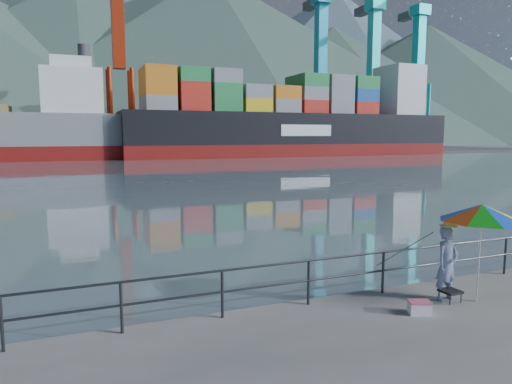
# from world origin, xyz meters

# --- Properties ---
(harbor_water) EXTENTS (500.00, 280.00, 0.00)m
(harbor_water) POSITION_xyz_m (0.00, 130.00, 0.00)
(harbor_water) COLOR slate
(harbor_water) RESTS_ON ground
(far_dock) EXTENTS (200.00, 40.00, 0.40)m
(far_dock) POSITION_xyz_m (10.00, 93.00, 0.00)
(far_dock) COLOR #514F4C
(far_dock) RESTS_ON ground
(guardrail) EXTENTS (22.00, 0.06, 1.03)m
(guardrail) POSITION_xyz_m (0.00, 1.70, 0.52)
(guardrail) COLOR #2D3033
(guardrail) RESTS_ON ground
(mountains) EXTENTS (600.00, 332.80, 80.00)m
(mountains) POSITION_xyz_m (38.82, 207.75, 35.55)
(mountains) COLOR #385147
(mountains) RESTS_ON ground
(port_cranes) EXTENTS (116.00, 28.00, 38.40)m
(port_cranes) POSITION_xyz_m (31.00, 84.00, 16.00)
(port_cranes) COLOR red
(port_cranes) RESTS_ON ground
(container_stacks) EXTENTS (58.00, 8.40, 7.80)m
(container_stacks) POSITION_xyz_m (31.67, 94.62, 2.83)
(container_stacks) COLOR #267F3F
(container_stacks) RESTS_ON ground
(fisherman) EXTENTS (0.68, 0.50, 1.69)m
(fisherman) POSITION_xyz_m (4.07, 0.81, 0.85)
(fisherman) COLOR navy
(fisherman) RESTS_ON ground
(beach_umbrella) EXTENTS (2.34, 2.34, 2.23)m
(beach_umbrella) POSITION_xyz_m (4.64, 0.45, 2.04)
(beach_umbrella) COLOR white
(beach_umbrella) RESTS_ON ground
(folding_stool) EXTENTS (0.42, 0.42, 0.27)m
(folding_stool) POSITION_xyz_m (4.07, 0.66, 0.14)
(folding_stool) COLOR black
(folding_stool) RESTS_ON ground
(cooler_bag) EXTENTS (0.51, 0.44, 0.25)m
(cooler_bag) POSITION_xyz_m (2.92, 0.35, 0.13)
(cooler_bag) COLOR white
(cooler_bag) RESTS_ON ground
(fishing_rod) EXTENTS (0.22, 1.79, 1.26)m
(fishing_rod) POSITION_xyz_m (3.80, 1.99, 0.00)
(fishing_rod) COLOR black
(fishing_rod) RESTS_ON ground
(container_ship) EXTENTS (63.40, 10.57, 18.10)m
(container_ship) POSITION_xyz_m (36.83, 71.31, 5.81)
(container_ship) COLOR maroon
(container_ship) RESTS_ON ground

